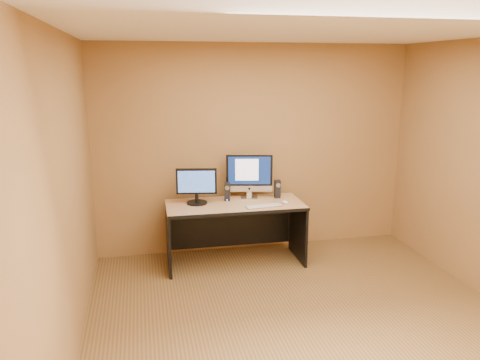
# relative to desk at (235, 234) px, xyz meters

# --- Properties ---
(floor) EXTENTS (4.00, 4.00, 0.00)m
(floor) POSITION_rel_desk_xyz_m (0.36, -1.51, -0.37)
(floor) COLOR brown
(floor) RESTS_ON ground
(walls) EXTENTS (4.00, 4.00, 2.60)m
(walls) POSITION_rel_desk_xyz_m (0.36, -1.51, 0.93)
(walls) COLOR olive
(walls) RESTS_ON ground
(ceiling) EXTENTS (4.00, 4.00, 0.00)m
(ceiling) POSITION_rel_desk_xyz_m (0.36, -1.51, 2.23)
(ceiling) COLOR white
(ceiling) RESTS_ON walls
(desk) EXTENTS (1.62, 0.72, 0.74)m
(desk) POSITION_rel_desk_xyz_m (0.00, 0.00, 0.00)
(desk) COLOR tan
(desk) RESTS_ON ground
(imac) EXTENTS (0.60, 0.32, 0.55)m
(imac) POSITION_rel_desk_xyz_m (0.22, 0.22, 0.65)
(imac) COLOR #B9B9BE
(imac) RESTS_ON desk
(second_monitor) EXTENTS (0.52, 0.32, 0.42)m
(second_monitor) POSITION_rel_desk_xyz_m (-0.44, 0.10, 0.58)
(second_monitor) COLOR black
(second_monitor) RESTS_ON desk
(speaker_left) EXTENTS (0.08, 0.08, 0.22)m
(speaker_left) POSITION_rel_desk_xyz_m (-0.06, 0.16, 0.48)
(speaker_left) COLOR black
(speaker_left) RESTS_ON desk
(speaker_right) EXTENTS (0.07, 0.08, 0.22)m
(speaker_right) POSITION_rel_desk_xyz_m (0.56, 0.15, 0.48)
(speaker_right) COLOR black
(speaker_right) RESTS_ON desk
(keyboard) EXTENTS (0.44, 0.17, 0.02)m
(keyboard) POSITION_rel_desk_xyz_m (0.30, -0.20, 0.38)
(keyboard) COLOR #B9BABE
(keyboard) RESTS_ON desk
(mouse) EXTENTS (0.07, 0.11, 0.04)m
(mouse) POSITION_rel_desk_xyz_m (0.58, -0.12, 0.39)
(mouse) COLOR white
(mouse) RESTS_ON desk
(cable_a) EXTENTS (0.08, 0.21, 0.01)m
(cable_a) POSITION_rel_desk_xyz_m (0.25, 0.31, 0.38)
(cable_a) COLOR black
(cable_a) RESTS_ON desk
(cable_b) EXTENTS (0.10, 0.16, 0.01)m
(cable_b) POSITION_rel_desk_xyz_m (0.24, 0.29, 0.38)
(cable_b) COLOR black
(cable_b) RESTS_ON desk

